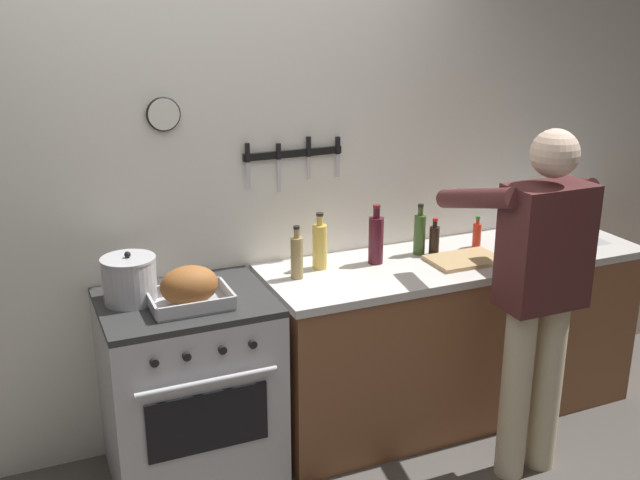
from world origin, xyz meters
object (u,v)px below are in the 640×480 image
roasting_pan (189,288)px  bottle_soy_sauce (434,240)px  bottle_olive_oil (420,233)px  bottle_wine_red (376,239)px  stock_pot (130,279)px  cutting_board (465,260)px  stove (190,388)px  bottle_hot_sauce (477,234)px  person_cook (538,284)px  bottle_cooking_oil (320,245)px  bottle_vinegar (297,256)px

roasting_pan → bottle_soy_sauce: bottle_soy_sauce is taller
bottle_olive_oil → bottle_wine_red: size_ratio=0.89×
stock_pot → cutting_board: (1.64, -0.15, -0.09)m
stove → bottle_hot_sauce: bearing=3.2°
person_cook → bottle_cooking_oil: size_ratio=5.82×
bottle_cooking_oil → bottle_vinegar: bearing=-152.5°
cutting_board → bottle_soy_sauce: bearing=119.6°
bottle_wine_red → bottle_cooking_oil: bearing=171.8°
cutting_board → bottle_hot_sauce: bearing=42.4°
stock_pot → cutting_board: stock_pot is taller
cutting_board → bottle_olive_oil: size_ratio=1.34×
bottle_soy_sauce → bottle_cooking_oil: bottle_cooking_oil is taller
roasting_pan → bottle_hot_sauce: size_ratio=2.06×
roasting_pan → cutting_board: bearing=0.3°
person_cook → roasting_pan: 1.55m
bottle_vinegar → bottle_olive_oil: bearing=5.6°
stock_pot → bottle_cooking_oil: (0.93, 0.05, 0.02)m
bottle_vinegar → stock_pot: bearing=178.0°
bottle_wine_red → bottle_olive_oil: bearing=6.7°
stove → person_cook: (1.47, -0.59, 0.50)m
person_cook → roasting_pan: person_cook is taller
bottle_cooking_oil → bottle_wine_red: bearing=-8.2°
bottle_soy_sauce → bottle_wine_red: size_ratio=0.65×
bottle_hot_sauce → bottle_cooking_oil: bearing=177.9°
bottle_wine_red → bottle_cooking_oil: bottle_wine_red is taller
bottle_cooking_oil → stove: bearing=-170.2°
bottle_wine_red → bottle_vinegar: bottle_wine_red is taller
bottle_soy_sauce → bottle_hot_sauce: size_ratio=1.15×
bottle_cooking_oil → bottle_vinegar: bottle_cooking_oil is taller
stock_pot → bottle_cooking_oil: bearing=3.2°
bottle_wine_red → stove: bearing=-175.3°
roasting_pan → bottle_cooking_oil: size_ratio=1.23×
person_cook → bottle_olive_oil: (-0.21, 0.70, 0.06)m
bottle_cooking_oil → bottle_vinegar: (-0.15, -0.08, -0.01)m
bottle_cooking_oil → bottle_vinegar: size_ratio=1.09×
stove → cutting_board: size_ratio=2.50×
stock_pot → bottle_vinegar: bearing=-2.0°
stove → stock_pot: 0.60m
person_cook → bottle_olive_oil: size_ratio=6.16×
person_cook → bottle_wine_red: size_ratio=5.47×
bottle_olive_oil → stock_pot: bearing=-178.4°
stove → bottle_cooking_oil: bottle_cooking_oil is taller
bottle_wine_red → bottle_vinegar: (-0.44, -0.04, -0.02)m
stock_pot → bottle_hot_sauce: stock_pot is taller
stove → person_cook: bearing=-21.7°
bottle_soy_sauce → bottle_wine_red: bearing=178.9°
bottle_cooking_oil → bottle_hot_sauce: bearing=-2.1°
stove → cutting_board: 1.50m
roasting_pan → stock_pot: 0.28m
bottle_soy_sauce → bottle_olive_oil: bearing=149.7°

